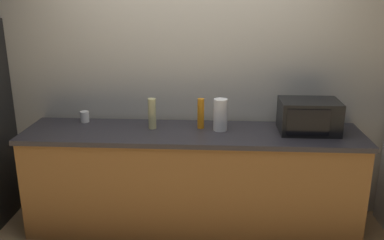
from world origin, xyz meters
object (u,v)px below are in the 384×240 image
microwave (309,116)px  bottle_vinegar (152,114)px  paper_towel_roll (220,115)px  mug_white (85,117)px  bottle_dish_soap (201,113)px

microwave → bottle_vinegar: size_ratio=1.84×
paper_towel_roll → mug_white: (-1.21, 0.16, -0.09)m
paper_towel_roll → bottle_vinegar: paper_towel_roll is taller
microwave → mug_white: size_ratio=4.96×
bottle_dish_soap → mug_white: 1.05m
mug_white → paper_towel_roll: bearing=-7.5°
microwave → bottle_vinegar: 1.31m
bottle_dish_soap → mug_white: bearing=173.9°
bottle_vinegar → bottle_dish_soap: bottle_vinegar is taller
mug_white → bottle_vinegar: bearing=-13.1°
bottle_vinegar → microwave: bearing=-0.6°
microwave → mug_white: (-1.94, 0.16, -0.09)m
paper_towel_roll → bottle_dish_soap: (-0.17, 0.05, -0.01)m
paper_towel_roll → bottle_dish_soap: paper_towel_roll is taller
paper_towel_roll → bottle_dish_soap: bearing=164.0°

